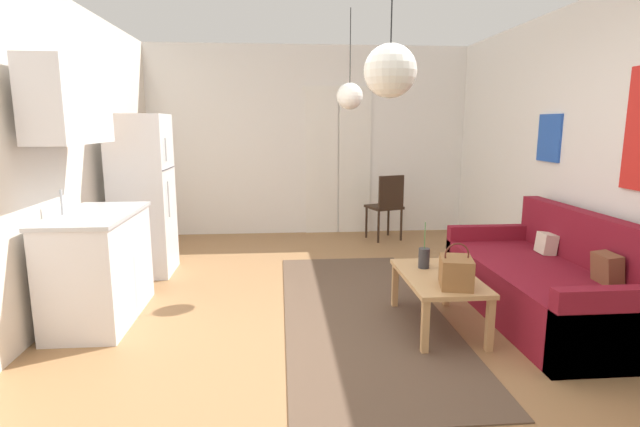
{
  "coord_description": "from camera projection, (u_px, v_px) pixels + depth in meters",
  "views": [
    {
      "loc": [
        -0.44,
        -3.32,
        1.6
      ],
      "look_at": [
        -0.08,
        0.95,
        0.8
      ],
      "focal_mm": 27.31,
      "sensor_mm": 36.0,
      "label": 1
    }
  ],
  "objects": [
    {
      "name": "accent_chair",
      "position": [
        387.0,
        204.0,
        6.68
      ],
      "size": [
        0.53,
        0.51,
        0.91
      ],
      "rotation": [
        0.0,
        0.0,
        3.46
      ],
      "color": "black",
      "rests_on": "ground_plane"
    },
    {
      "name": "pendant_lamp_near",
      "position": [
        390.0,
        71.0,
        2.55
      ],
      "size": [
        0.28,
        0.28,
        0.96
      ],
      "color": "black"
    },
    {
      "name": "kitchen_counter",
      "position": [
        91.0,
        225.0,
        3.9
      ],
      "size": [
        0.59,
        1.13,
        2.07
      ],
      "color": "silver",
      "rests_on": "ground_plane"
    },
    {
      "name": "couch",
      "position": [
        551.0,
        285.0,
        4.04
      ],
      "size": [
        0.93,
        2.01,
        0.87
      ],
      "color": "maroon",
      "rests_on": "ground_plane"
    },
    {
      "name": "refrigerator",
      "position": [
        143.0,
        195.0,
        5.14
      ],
      "size": [
        0.59,
        0.6,
        1.69
      ],
      "color": "white",
      "rests_on": "ground_plane"
    },
    {
      "name": "ground_plane",
      "position": [
        342.0,
        350.0,
        3.59
      ],
      "size": [
        5.15,
        8.09,
        0.1
      ],
      "primitive_type": "cube",
      "color": "#996D44"
    },
    {
      "name": "area_rug",
      "position": [
        362.0,
        311.0,
        4.18
      ],
      "size": [
        1.33,
        3.29,
        0.01
      ],
      "primitive_type": "cube",
      "color": "brown",
      "rests_on": "ground_plane"
    },
    {
      "name": "coffee_table",
      "position": [
        438.0,
        282.0,
        3.82
      ],
      "size": [
        0.55,
        0.97,
        0.43
      ],
      "color": "tan",
      "rests_on": "ground_plane"
    },
    {
      "name": "handbag",
      "position": [
        456.0,
        272.0,
        3.52
      ],
      "size": [
        0.28,
        0.33,
        0.33
      ],
      "color": "brown",
      "rests_on": "coffee_table"
    },
    {
      "name": "bamboo_vase",
      "position": [
        424.0,
        258.0,
        3.98
      ],
      "size": [
        0.09,
        0.09,
        0.38
      ],
      "color": "#2D2D33",
      "rests_on": "coffee_table"
    },
    {
      "name": "pendant_lamp_far",
      "position": [
        350.0,
        96.0,
        4.79
      ],
      "size": [
        0.26,
        0.26,
        0.95
      ],
      "color": "black"
    },
    {
      "name": "wall_back",
      "position": [
        310.0,
        142.0,
        7.06
      ],
      "size": [
        4.75,
        0.13,
        2.69
      ],
      "color": "white",
      "rests_on": "ground_plane"
    }
  ]
}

